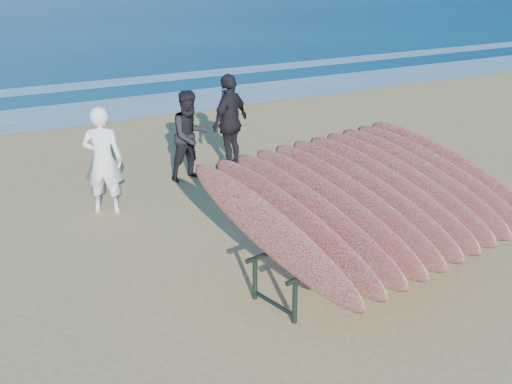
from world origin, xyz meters
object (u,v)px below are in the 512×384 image
surfboard_rack (370,198)px  person_dark_a (191,136)px  person_dark_b (230,122)px  person_white (103,160)px

surfboard_rack → person_dark_a: bearing=85.8°
surfboard_rack → person_dark_a: 4.22m
person_dark_a → person_dark_b: 0.88m
person_dark_b → person_dark_a: bearing=-17.4°
person_white → person_dark_a: (1.75, 0.73, -0.04)m
person_white → person_dark_b: bearing=-128.8°
surfboard_rack → person_dark_a: surfboard_rack is taller
person_dark_a → person_dark_b: bearing=5.7°
person_dark_a → person_white: bearing=-163.9°
person_dark_a → person_dark_b: (0.86, 0.18, 0.09)m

